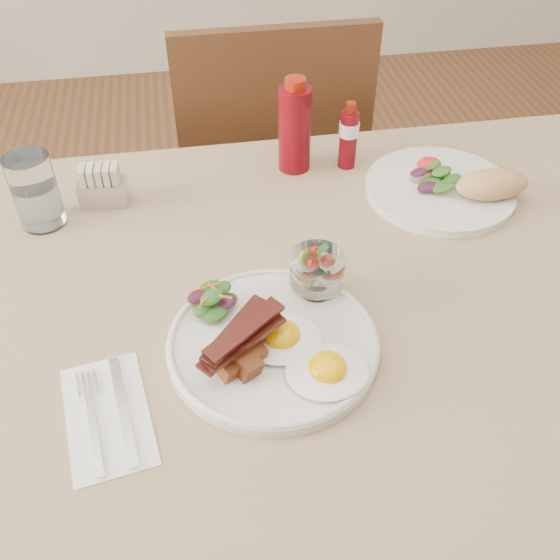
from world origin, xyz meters
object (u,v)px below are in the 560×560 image
at_px(chair_far, 269,175).
at_px(ketchup_bottle, 295,128).
at_px(water_glass, 36,195).
at_px(hot_sauce_bottle, 348,136).
at_px(second_plate, 452,187).
at_px(main_plate, 273,344).
at_px(fruit_cup, 317,270).
at_px(sugar_caddy, 102,187).
at_px(table, 335,331).

relative_size(chair_far, ketchup_bottle, 5.39).
bearing_deg(water_glass, chair_far, 43.78).
bearing_deg(hot_sauce_bottle, second_plate, -38.41).
bearing_deg(second_plate, main_plate, -140.85).
height_order(main_plate, fruit_cup, fruit_cup).
height_order(fruit_cup, ketchup_bottle, ketchup_bottle).
bearing_deg(ketchup_bottle, sugar_caddy, -170.93).
distance_m(fruit_cup, ketchup_bottle, 0.35).
xyz_separation_m(chair_far, second_plate, (0.25, -0.46, 0.24)).
relative_size(table, ketchup_bottle, 7.71).
xyz_separation_m(table, ketchup_bottle, (-0.00, 0.34, 0.17)).
bearing_deg(chair_far, sugar_caddy, -131.83).
relative_size(main_plate, sugar_caddy, 3.43).
height_order(second_plate, sugar_caddy, sugar_caddy).
bearing_deg(second_plate, sugar_caddy, 172.25).
bearing_deg(hot_sauce_bottle, table, -106.25).
height_order(fruit_cup, second_plate, fruit_cup).
bearing_deg(table, chair_far, 90.00).
bearing_deg(chair_far, table, -90.00).
bearing_deg(sugar_caddy, ketchup_bottle, 13.51).
relative_size(ketchup_bottle, sugar_caddy, 2.11).
bearing_deg(table, main_plate, -139.83).
xyz_separation_m(second_plate, water_glass, (-0.69, 0.04, 0.04)).
height_order(chair_far, fruit_cup, chair_far).
distance_m(table, main_plate, 0.18).
height_order(table, main_plate, main_plate).
height_order(hot_sauce_bottle, water_glass, hot_sauce_bottle).
relative_size(chair_far, fruit_cup, 11.88).
bearing_deg(chair_far, water_glass, -136.22).
xyz_separation_m(table, fruit_cup, (-0.04, -0.02, 0.15)).
distance_m(fruit_cup, water_glass, 0.48).
height_order(second_plate, ketchup_bottle, ketchup_bottle).
bearing_deg(fruit_cup, main_plate, -133.44).
xyz_separation_m(main_plate, water_glass, (-0.33, 0.34, 0.05)).
bearing_deg(second_plate, hot_sauce_bottle, 141.59).
distance_m(chair_far, sugar_caddy, 0.57).
bearing_deg(table, fruit_cup, -157.29).
bearing_deg(fruit_cup, hot_sauce_bottle, 68.79).
xyz_separation_m(chair_far, hot_sauce_bottle, (0.09, -0.34, 0.29)).
bearing_deg(main_plate, second_plate, 39.15).
distance_m(fruit_cup, sugar_caddy, 0.43).
relative_size(main_plate, second_plate, 1.05).
height_order(hot_sauce_bottle, sugar_caddy, hot_sauce_bottle).
relative_size(table, fruit_cup, 16.99).
bearing_deg(ketchup_bottle, second_plate, -28.14).
bearing_deg(ketchup_bottle, fruit_cup, -95.75).
xyz_separation_m(hot_sauce_bottle, sugar_caddy, (-0.44, -0.04, -0.03)).
bearing_deg(chair_far, second_plate, -61.59).
height_order(table, chair_far, chair_far).
xyz_separation_m(sugar_caddy, water_glass, (-0.10, -0.04, 0.02)).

